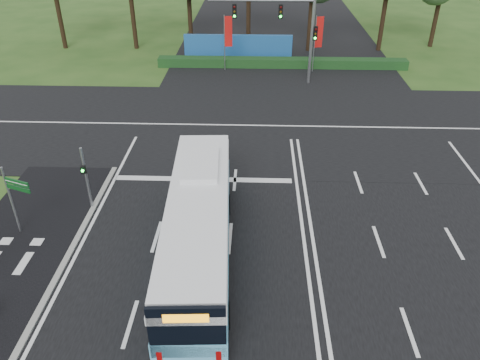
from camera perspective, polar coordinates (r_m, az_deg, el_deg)
ground at (r=21.18m, az=7.79°, el=-7.32°), size 120.00×120.00×0.00m
road_main at (r=21.17m, az=7.79°, el=-7.28°), size 20.00×120.00×0.04m
road_cross at (r=31.41m, az=6.03°, el=6.54°), size 120.00×14.00×0.05m
kerb_strip at (r=20.34m, az=-21.65°, el=-11.41°), size 0.25×18.00×0.12m
city_bus at (r=19.11m, az=-5.03°, el=-5.68°), size 3.01×11.64×3.31m
pedestrian_signal at (r=23.18m, az=-18.28°, el=0.38°), size 0.31×0.41×3.31m
street_sign at (r=22.31m, az=-25.82°, el=-1.48°), size 1.26×0.53×3.42m
banner_flag_left at (r=41.25m, az=-1.56°, el=17.26°), size 0.69×0.13×4.70m
banner_flag_mid at (r=41.44m, az=9.47°, el=16.96°), size 0.68×0.23×4.73m
traffic_light_gantry at (r=37.98m, az=6.03°, el=18.36°), size 8.41×0.28×7.00m
hedge at (r=42.94m, az=5.13°, el=14.04°), size 22.00×1.20×0.80m
blue_hoarding at (r=45.12m, az=-0.24°, el=15.94°), size 10.00×0.30×2.20m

